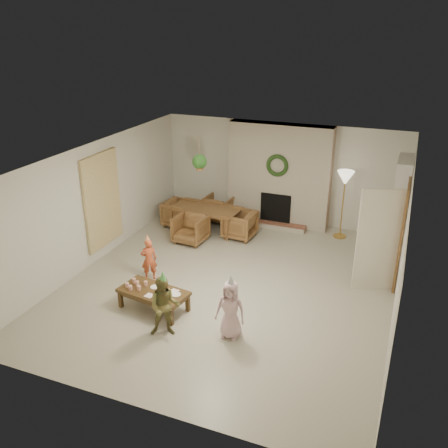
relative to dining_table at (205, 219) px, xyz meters
The scene contains 56 objects.
floor 2.65m from the dining_table, 55.56° to the right, with size 7.00×7.00×0.00m, color #B7B29E.
ceiling 3.44m from the dining_table, 55.56° to the right, with size 7.00×7.00×0.00m, color white.
wall_back 2.22m from the dining_table, 41.79° to the left, with size 7.00×7.00×0.00m, color silver.
wall_front 5.94m from the dining_table, 75.29° to the right, with size 7.00×7.00×0.00m, color silver.
wall_left 2.81m from the dining_table, 124.87° to the right, with size 7.00×7.00×0.00m, color silver.
wall_right 5.08m from the dining_table, 25.80° to the right, with size 7.00×7.00×0.00m, color silver.
fireplace_mass 2.10m from the dining_table, 37.22° to the left, with size 2.50×0.40×2.50m, color #5D2918.
fireplace_hearth 1.70m from the dining_table, 27.67° to the left, with size 1.60×0.30×0.12m, color maroon.
fireplace_firebox 1.77m from the dining_table, 32.56° to the left, with size 0.75×0.12×0.75m, color black.
fireplace_wreath 2.15m from the dining_table, 31.17° to the left, with size 0.54×0.54×0.10m, color #1C3A15.
floor_lamp_base 3.22m from the dining_table, 14.98° to the left, with size 0.30×0.30×0.03m, color gold.
floor_lamp_post 3.24m from the dining_table, 14.98° to the left, with size 0.03×0.03×1.45m, color gold.
floor_lamp_shade 3.41m from the dining_table, 14.98° to the left, with size 0.39×0.39×0.32m, color beige.
bookshelf_carcass 4.41m from the dining_table, ahead, with size 0.30×1.00×2.20m, color white.
bookshelf_shelf_a 4.31m from the dining_table, ahead, with size 0.30×0.92×0.03m, color white.
bookshelf_shelf_b 4.35m from the dining_table, ahead, with size 0.30×0.92×0.03m, color white.
bookshelf_shelf_c 4.42m from the dining_table, ahead, with size 0.30×0.92×0.03m, color white.
bookshelf_shelf_d 4.52m from the dining_table, ahead, with size 0.30×0.92×0.03m, color white.
books_row_lower 4.30m from the dining_table, ahead, with size 0.20×0.40×0.24m, color #B64321.
books_row_mid 4.35m from the dining_table, ahead, with size 0.20×0.44×0.24m, color #22577F.
books_row_upper 4.42m from the dining_table, ahead, with size 0.20×0.36×0.22m, color #A68A23.
door_frame 4.61m from the dining_table, 12.30° to the right, with size 0.05×0.86×2.04m, color brown.
door_leaf 4.34m from the dining_table, 18.36° to the right, with size 0.05×0.80×2.00m, color beige.
curtain_panel 2.64m from the dining_table, 126.77° to the right, with size 0.06×1.20×2.00m, color beige.
dining_table is the anchor object (origin of this frame).
dining_chair_near 0.72m from the dining_table, 94.09° to the right, with size 0.68×0.70×0.64m, color brown.
dining_chair_far 0.72m from the dining_table, 85.91° to the left, with size 0.68×0.70×0.64m, color brown.
dining_chair_left 0.72m from the dining_table, behind, with size 0.68×0.70×0.64m, color brown.
dining_chair_right 0.91m from the dining_table, ahead, with size 0.68×0.70×0.64m, color brown.
hanging_plant_cord 1.99m from the dining_table, 74.31° to the right, with size 0.01×0.01×0.70m, color tan.
hanging_plant_pot 1.66m from the dining_table, 74.31° to the right, with size 0.16×0.16×0.12m, color brown.
hanging_plant_foliage 1.77m from the dining_table, 74.31° to the right, with size 0.32×0.32×0.32m, color #1E4D19.
coffee_table_top 3.56m from the dining_table, 81.12° to the right, with size 1.22×0.61×0.06m, color #4E361A.
coffee_table_apron 3.56m from the dining_table, 81.12° to the right, with size 1.12×0.51×0.07m, color #4E361A.
coffee_leg_fl 3.68m from the dining_table, 90.54° to the right, with size 0.07×0.07×0.32m, color #4E361A.
coffee_leg_fr 3.99m from the dining_table, 74.64° to the right, with size 0.07×0.07×0.32m, color #4E361A.
coffee_leg_bl 3.19m from the dining_table, 89.25° to the right, with size 0.07×0.07×0.32m, color #4E361A.
coffee_leg_br 3.54m from the dining_table, 71.34° to the right, with size 0.07×0.07×0.32m, color #4E361A.
cup_a 3.58m from the dining_table, 88.96° to the right, with size 0.07×0.07×0.08m, color white.
cup_b 3.40m from the dining_table, 88.41° to the right, with size 0.07×0.07×0.08m, color white.
cup_c 3.65m from the dining_table, 87.35° to the right, with size 0.07×0.07×0.08m, color white.
cup_d 3.47m from the dining_table, 86.73° to the right, with size 0.07×0.07×0.08m, color white.
cup_e 3.60m from the dining_table, 85.07° to the right, with size 0.07×0.07×0.08m, color white.
cup_f 3.42m from the dining_table, 84.32° to the right, with size 0.07×0.07×0.08m, color white.
plate_a 3.44m from the dining_table, 81.29° to the right, with size 0.17×0.17×0.01m, color white.
plate_b 3.72m from the dining_table, 78.13° to the right, with size 0.17×0.17×0.01m, color white.
plate_c 3.62m from the dining_table, 74.31° to the right, with size 0.17×0.17×0.01m, color white.
food_scoop 3.72m from the dining_table, 78.13° to the right, with size 0.07×0.07×0.07m, color tan.
napkin_left 3.73m from the dining_table, 81.23° to the right, with size 0.14×0.14×0.01m, color #FFBBCD.
napkin_right 3.52m from the dining_table, 75.19° to the right, with size 0.14×0.14×0.01m, color #FFBBCD.
child_red 2.59m from the dining_table, 91.44° to the right, with size 0.31×0.20×0.85m, color #C44E2A.
party_hat_red 2.66m from the dining_table, 91.44° to the right, with size 0.12×0.12×0.16m, color #F6D452.
child_plaid 4.24m from the dining_table, 75.13° to the right, with size 0.50×0.39×1.03m, color #985C29.
party_hat_plaid 4.30m from the dining_table, 75.13° to the right, with size 0.12×0.12×0.17m, color #52AF4B.
child_pink 4.30m from the dining_table, 60.97° to the right, with size 0.49×0.32×0.99m, color beige.
party_hat_pink 4.36m from the dining_table, 60.97° to the right, with size 0.13×0.13×0.18m, color silver.
Camera 1 is at (2.89, -7.67, 4.73)m, focal length 38.68 mm.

